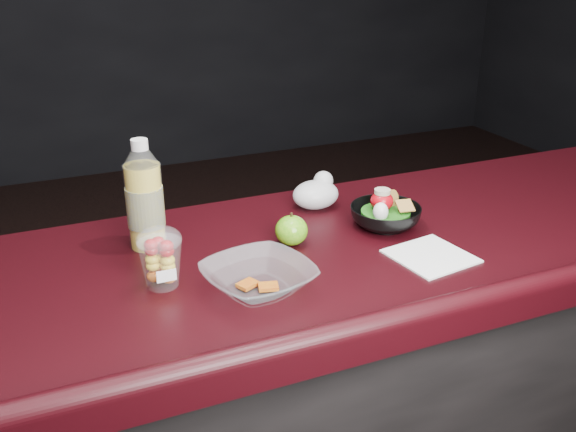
{
  "coord_description": "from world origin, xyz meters",
  "views": [
    {
      "loc": [
        -0.54,
        -0.87,
        1.66
      ],
      "look_at": [
        -0.03,
        0.32,
        1.1
      ],
      "focal_mm": 40.0,
      "sensor_mm": 36.0,
      "label": 1
    }
  ],
  "objects_px": {
    "green_apple": "(291,230)",
    "snack_bowl": "(385,215)",
    "fruit_cup": "(161,257)",
    "takeout_bowl": "(258,278)",
    "lemonade_bottle": "(145,203)"
  },
  "relations": [
    {
      "from": "green_apple",
      "to": "snack_bowl",
      "type": "height_order",
      "value": "snack_bowl"
    },
    {
      "from": "fruit_cup",
      "to": "takeout_bowl",
      "type": "relative_size",
      "value": 0.5
    },
    {
      "from": "takeout_bowl",
      "to": "green_apple",
      "type": "bearing_deg",
      "value": 49.29
    },
    {
      "from": "fruit_cup",
      "to": "lemonade_bottle",
      "type": "bearing_deg",
      "value": 86.4
    },
    {
      "from": "green_apple",
      "to": "takeout_bowl",
      "type": "relative_size",
      "value": 0.31
    },
    {
      "from": "lemonade_bottle",
      "to": "takeout_bowl",
      "type": "height_order",
      "value": "lemonade_bottle"
    },
    {
      "from": "lemonade_bottle",
      "to": "takeout_bowl",
      "type": "relative_size",
      "value": 0.99
    },
    {
      "from": "lemonade_bottle",
      "to": "takeout_bowl",
      "type": "distance_m",
      "value": 0.34
    },
    {
      "from": "lemonade_bottle",
      "to": "takeout_bowl",
      "type": "bearing_deg",
      "value": -60.9
    },
    {
      "from": "green_apple",
      "to": "lemonade_bottle",
      "type": "bearing_deg",
      "value": 158.36
    },
    {
      "from": "snack_bowl",
      "to": "green_apple",
      "type": "bearing_deg",
      "value": 179.76
    },
    {
      "from": "fruit_cup",
      "to": "takeout_bowl",
      "type": "distance_m",
      "value": 0.2
    },
    {
      "from": "green_apple",
      "to": "takeout_bowl",
      "type": "xyz_separation_m",
      "value": [
        -0.14,
        -0.17,
        -0.01
      ]
    },
    {
      "from": "snack_bowl",
      "to": "takeout_bowl",
      "type": "xyz_separation_m",
      "value": [
        -0.39,
        -0.17,
        -0.01
      ]
    },
    {
      "from": "fruit_cup",
      "to": "green_apple",
      "type": "xyz_separation_m",
      "value": [
        0.31,
        0.07,
        -0.03
      ]
    }
  ]
}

